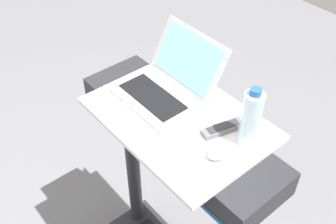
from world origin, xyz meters
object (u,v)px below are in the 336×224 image
computer_mouse (220,151)px  water_bottle (251,118)px  tv_remote (223,128)px  laptop (167,84)px

computer_mouse → water_bottle: water_bottle is taller
water_bottle → tv_remote: water_bottle is taller
water_bottle → tv_remote: 0.13m
laptop → computer_mouse: bearing=-10.9°
laptop → water_bottle: bearing=6.8°
tv_remote → computer_mouse: bearing=-50.3°
laptop → water_bottle: (0.38, 0.04, 0.06)m
laptop → computer_mouse: 0.37m
water_bottle → tv_remote: size_ratio=1.39×
laptop → tv_remote: 0.29m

